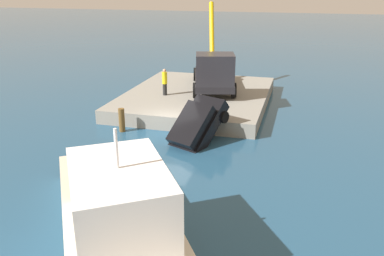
{
  "coord_description": "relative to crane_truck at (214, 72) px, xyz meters",
  "views": [
    {
      "loc": [
        19.98,
        6.88,
        8.02
      ],
      "look_at": [
        0.08,
        1.35,
        0.51
      ],
      "focal_mm": 37.56,
      "sensor_mm": 36.0,
      "label": 1
    }
  ],
  "objects": [
    {
      "name": "ground",
      "position": [
        6.49,
        -1.08,
        -2.24
      ],
      "size": [
        200.0,
        200.0,
        0.0
      ],
      "primitive_type": "plane",
      "color": "navy"
    },
    {
      "name": "dock",
      "position": [
        0.25,
        -1.08,
        -1.81
      ],
      "size": [
        11.68,
        9.53,
        0.85
      ],
      "primitive_type": "cube",
      "color": "gray",
      "rests_on": "ground"
    },
    {
      "name": "crane_truck",
      "position": [
        0.0,
        0.0,
        0.0
      ],
      "size": [
        8.63,
        4.24,
        5.77
      ],
      "color": "black",
      "rests_on": "dock"
    },
    {
      "name": "dock_worker",
      "position": [
        1.63,
        -3.0,
        -0.47
      ],
      "size": [
        0.34,
        0.34,
        1.78
      ],
      "color": "black",
      "rests_on": "dock"
    },
    {
      "name": "salvaged_car",
      "position": [
        7.49,
        0.6,
        -1.6
      ],
      "size": [
        4.21,
        3.31,
        3.5
      ],
      "color": "black",
      "rests_on": "ground"
    },
    {
      "name": "moored_yacht",
      "position": [
        15.19,
        -0.27,
        -1.89
      ],
      "size": [
        12.71,
        10.09,
        5.88
      ],
      "color": "beige",
      "rests_on": "ground"
    },
    {
      "name": "piling_near",
      "position": [
        6.81,
        -3.79,
        -1.56
      ],
      "size": [
        0.34,
        0.34,
        1.36
      ],
      "primitive_type": "cylinder",
      "color": "brown",
      "rests_on": "ground"
    },
    {
      "name": "piling_mid",
      "position": [
        6.69,
        1.09,
        -1.57
      ],
      "size": [
        0.31,
        0.31,
        1.33
      ],
      "primitive_type": "cylinder",
      "color": "#4C4227",
      "rests_on": "ground"
    }
  ]
}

